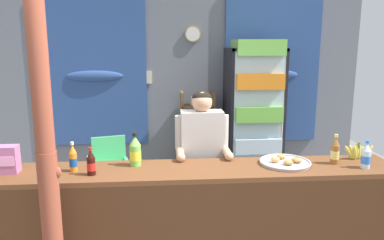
{
  "coord_description": "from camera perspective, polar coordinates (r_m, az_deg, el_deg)",
  "views": [
    {
      "loc": [
        -0.21,
        -2.61,
        2.02
      ],
      "look_at": [
        0.07,
        0.84,
        1.31
      ],
      "focal_mm": 35.37,
      "sensor_mm": 36.0,
      "label": 1
    }
  ],
  "objects": [
    {
      "name": "drink_fridge",
      "position": [
        5.22,
        9.29,
        1.63
      ],
      "size": [
        0.73,
        0.72,
        2.05
      ],
      "color": "black",
      "rests_on": "ground"
    },
    {
      "name": "shopkeeper",
      "position": [
        3.6,
        1.49,
        -5.0
      ],
      "size": [
        0.51,
        0.42,
        1.57
      ],
      "color": "#28282D",
      "rests_on": "ground"
    },
    {
      "name": "soda_bottle_lime_soda",
      "position": [
        3.23,
        -8.55,
        -4.74
      ],
      "size": [
        0.1,
        0.1,
        0.29
      ],
      "color": "#75C64C",
      "rests_on": "stall_counter"
    },
    {
      "name": "snack_box_wafer",
      "position": [
        3.38,
        -26.5,
        -5.34
      ],
      "size": [
        0.22,
        0.12,
        0.22
      ],
      "color": "#B76699",
      "rests_on": "stall_counter"
    },
    {
      "name": "ground_plane",
      "position": [
        4.28,
        -1.32,
        -16.51
      ],
      "size": [
        7.51,
        7.51,
        0.0
      ],
      "primitive_type": "plane",
      "color": "slate"
    },
    {
      "name": "bottle_shelf_rack",
      "position": [
        5.44,
        0.79,
        -2.42
      ],
      "size": [
        0.48,
        0.28,
        1.34
      ],
      "color": "brown",
      "rests_on": "ground"
    },
    {
      "name": "plastic_lawn_chair",
      "position": [
        4.83,
        -12.16,
        -7.01
      ],
      "size": [
        0.54,
        0.54,
        0.86
      ],
      "color": "#4CC675",
      "rests_on": "ground"
    },
    {
      "name": "soda_bottle_water",
      "position": [
        3.45,
        24.77,
        -5.0
      ],
      "size": [
        0.08,
        0.08,
        0.24
      ],
      "color": "silver",
      "rests_on": "stall_counter"
    },
    {
      "name": "soda_bottle_iced_tea",
      "position": [
        3.47,
        20.76,
        -4.44
      ],
      "size": [
        0.07,
        0.07,
        0.26
      ],
      "color": "brown",
      "rests_on": "stall_counter"
    },
    {
      "name": "soda_bottle_orange_soda",
      "position": [
        3.21,
        -17.5,
        -5.61
      ],
      "size": [
        0.06,
        0.06,
        0.25
      ],
      "color": "orange",
      "rests_on": "stall_counter"
    },
    {
      "name": "banana_bunch",
      "position": [
        3.69,
        23.72,
        -4.46
      ],
      "size": [
        0.28,
        0.06,
        0.16
      ],
      "color": "#CCC14C",
      "rests_on": "stall_counter"
    },
    {
      "name": "back_wall_curtained",
      "position": [
        5.58,
        -2.31,
        5.45
      ],
      "size": [
        5.42,
        0.22,
        2.76
      ],
      "color": "slate",
      "rests_on": "ground"
    },
    {
      "name": "pastry_tray",
      "position": [
        3.36,
        13.87,
        -6.16
      ],
      "size": [
        0.44,
        0.44,
        0.07
      ],
      "color": "#BCBCC1",
      "rests_on": "stall_counter"
    },
    {
      "name": "soda_bottle_cola",
      "position": [
        3.08,
        -14.97,
        -6.33
      ],
      "size": [
        0.07,
        0.07,
        0.22
      ],
      "color": "black",
      "rests_on": "stall_counter"
    },
    {
      "name": "timber_post",
      "position": [
        2.77,
        -21.08,
        -5.56
      ],
      "size": [
        0.16,
        0.14,
        2.58
      ],
      "color": "brown",
      "rests_on": "ground"
    },
    {
      "name": "stall_counter",
      "position": [
        3.21,
        0.91,
        -14.49
      ],
      "size": [
        3.38,
        0.53,
        0.99
      ],
      "color": "brown",
      "rests_on": "ground"
    }
  ]
}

